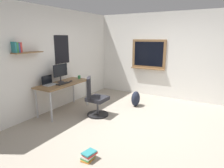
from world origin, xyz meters
TOP-DOWN VIEW (x-y plane):
  - ground_plane at (0.00, 0.00)m, footprint 5.20×5.20m
  - wall_back at (-0.00, 2.45)m, footprint 5.00×0.30m
  - wall_right at (2.45, 0.03)m, footprint 0.22×5.00m
  - desk at (-0.08, 2.07)m, footprint 1.43×0.60m
  - office_chair at (0.07, 1.20)m, footprint 0.55×0.57m
  - laptop at (-0.40, 2.21)m, footprint 0.31×0.21m
  - monitor_primary at (-0.04, 2.17)m, footprint 0.46×0.17m
  - keyboard at (-0.15, 1.99)m, footprint 0.37×0.13m
  - computer_mouse at (0.13, 1.99)m, footprint 0.10×0.06m
  - coffee_mug at (0.54, 2.04)m, footprint 0.08×0.08m
  - backpack at (1.19, 0.62)m, footprint 0.32×0.22m
  - book_stack_on_floor at (-1.46, 0.26)m, footprint 0.24×0.20m

SIDE VIEW (x-z plane):
  - ground_plane at x=0.00m, z-range 0.00..0.00m
  - book_stack_on_floor at x=-1.46m, z-range 0.00..0.14m
  - backpack at x=1.19m, z-range 0.00..0.42m
  - office_chair at x=0.07m, z-range -0.07..0.88m
  - desk at x=-0.08m, z-range 0.29..1.04m
  - keyboard at x=-0.15m, z-range 0.75..0.77m
  - computer_mouse at x=0.13m, z-range 0.75..0.78m
  - coffee_mug at x=0.54m, z-range 0.75..0.84m
  - laptop at x=-0.40m, z-range 0.69..0.91m
  - monitor_primary at x=-0.04m, z-range 0.78..1.25m
  - wall_right at x=2.45m, z-range 0.00..2.60m
  - wall_back at x=0.00m, z-range 0.00..2.60m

